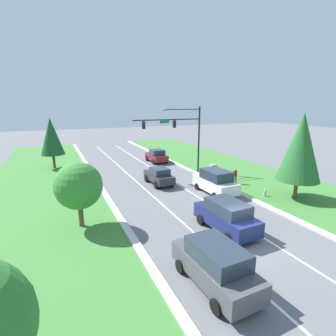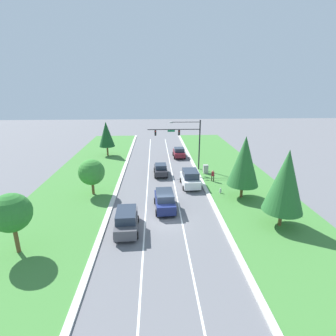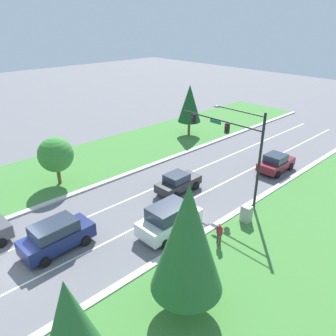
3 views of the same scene
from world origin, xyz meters
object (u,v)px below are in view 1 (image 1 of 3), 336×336
white_suv (215,181)px  pedestrian (235,175)px  graphite_suv (215,265)px  traffic_signal_mast (181,130)px  utility_cabinet (213,170)px  fire_hydrant (265,193)px  navy_suv (226,216)px  charcoal_sedan (159,176)px  burgundy_sedan (157,156)px  oak_far_left_tree (79,186)px  conifer_mid_left_tree (51,136)px  conifer_near_right_tree (301,147)px

white_suv → pedestrian: bearing=21.8°
graphite_suv → traffic_signal_mast: bearing=65.7°
utility_cabinet → fire_hydrant: 7.69m
white_suv → utility_cabinet: size_ratio=3.50×
pedestrian → fire_hydrant: (0.09, -4.14, -0.59)m
navy_suv → utility_cabinet: size_ratio=3.50×
charcoal_sedan → pedestrian: 7.74m
burgundy_sedan → utility_cabinet: bearing=-72.6°
white_suv → fire_hydrant: 4.42m
burgundy_sedan → oak_far_left_tree: (-11.96, -16.70, 1.97)m
charcoal_sedan → utility_cabinet: 6.77m
utility_cabinet → oak_far_left_tree: 16.88m
utility_cabinet → conifer_mid_left_tree: 20.20m
oak_far_left_tree → conifer_mid_left_tree: (-1.34, 18.41, 1.22)m
burgundy_sedan → oak_far_left_tree: bearing=-126.6°
traffic_signal_mast → utility_cabinet: size_ratio=5.92×
white_suv → pedestrian: size_ratio=2.81×
fire_hydrant → conifer_near_right_tree: conifer_near_right_tree is taller
traffic_signal_mast → white_suv: size_ratio=1.69×
burgundy_sedan → oak_far_left_tree: 20.63m
conifer_near_right_tree → traffic_signal_mast: bearing=116.5°
pedestrian → graphite_suv: bearing=65.4°
navy_suv → utility_cabinet: (6.59, 11.54, -0.37)m
traffic_signal_mast → conifer_mid_left_tree: size_ratio=1.25×
pedestrian → conifer_near_right_tree: bearing=128.4°
burgundy_sedan → conifer_near_right_tree: conifer_near_right_tree is taller
pedestrian → oak_far_left_tree: oak_far_left_tree is taller
conifer_near_right_tree → conifer_mid_left_tree: 27.75m
navy_suv → graphite_suv: graphite_suv is taller
white_suv → navy_suv: size_ratio=1.00×
oak_far_left_tree → conifer_near_right_tree: bearing=-5.9°
charcoal_sedan → fire_hydrant: bearing=-47.5°
conifer_mid_left_tree → navy_suv: bearing=-66.6°
white_suv → traffic_signal_mast: bearing=88.9°
white_suv → charcoal_sedan: size_ratio=1.11×
charcoal_sedan → conifer_near_right_tree: 13.22m
charcoal_sedan → traffic_signal_mast: bearing=31.8°
navy_suv → burgundy_sedan: navy_suv is taller
white_suv → graphite_suv: white_suv is taller
charcoal_sedan → conifer_near_right_tree: (9.29, -8.67, 3.64)m
fire_hydrant → conifer_mid_left_tree: size_ratio=0.11×
utility_cabinet → conifer_near_right_tree: size_ratio=0.18×
white_suv → fire_hydrant: bearing=-40.1°
fire_hydrant → oak_far_left_tree: oak_far_left_tree is taller
graphite_suv → burgundy_sedan: (7.08, 25.20, -0.13)m
utility_cabinet → conifer_mid_left_tree: size_ratio=0.21×
fire_hydrant → oak_far_left_tree: bearing=178.2°
traffic_signal_mast → fire_hydrant: traffic_signal_mast is taller
fire_hydrant → conifer_mid_left_tree: (-16.84, 18.89, 3.76)m
graphite_suv → oak_far_left_tree: (-4.88, 8.50, 1.84)m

